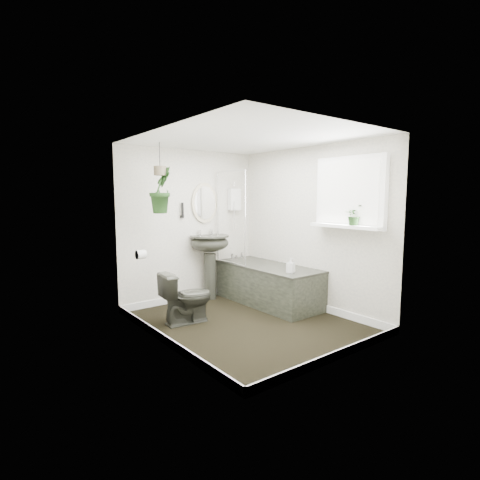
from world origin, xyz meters
TOP-DOWN VIEW (x-y plane):
  - floor at (0.00, 0.00)m, footprint 2.30×2.80m
  - ceiling at (0.00, 0.00)m, footprint 2.30×2.80m
  - wall_back at (0.00, 1.41)m, footprint 2.30×0.02m
  - wall_front at (0.00, -1.41)m, footprint 2.30×0.02m
  - wall_left at (-1.16, 0.00)m, footprint 0.02×2.80m
  - wall_right at (1.16, 0.00)m, footprint 0.02×2.80m
  - skirting at (0.00, 0.00)m, footprint 2.30×2.80m
  - bathtub at (0.80, 0.50)m, footprint 0.72×1.72m
  - bath_screen at (0.47, 0.99)m, footprint 0.04×0.72m
  - shower_box at (0.80, 1.34)m, footprint 0.20×0.10m
  - oval_mirror at (0.25, 1.37)m, footprint 0.46×0.03m
  - wall_sconce at (-0.15, 1.36)m, footprint 0.04×0.04m
  - toilet_roll_holder at (-1.10, 0.70)m, footprint 0.11×0.11m
  - window_recess at (1.09, -0.70)m, footprint 0.08×1.00m
  - window_sill at (1.02, -0.70)m, footprint 0.18×1.00m
  - window_blinds at (1.04, -0.70)m, footprint 0.01×0.86m
  - toilet at (-0.60, 0.48)m, footprint 0.68×0.43m
  - pedestal_sink at (0.25, 1.24)m, footprint 0.70×0.63m
  - sill_plant at (1.02, -0.82)m, footprint 0.23×0.21m
  - hanging_plant at (-0.70, 0.95)m, footprint 0.43×0.43m
  - soap_bottle at (0.68, -0.08)m, footprint 0.11×0.11m
  - hanging_pot at (-0.70, 0.95)m, footprint 0.16×0.16m

SIDE VIEW (x-z plane):
  - floor at x=0.00m, z-range -0.02..0.00m
  - skirting at x=0.00m, z-range 0.00..0.10m
  - bathtub at x=0.80m, z-range 0.00..0.58m
  - toilet at x=-0.60m, z-range 0.00..0.66m
  - pedestal_sink at x=0.25m, z-range 0.00..1.01m
  - soap_bottle at x=0.68m, z-range 0.58..0.78m
  - toilet_roll_holder at x=-1.10m, z-range 0.84..0.96m
  - wall_back at x=0.00m, z-range 0.00..2.30m
  - wall_front at x=0.00m, z-range 0.00..2.30m
  - wall_left at x=-1.16m, z-range 0.00..2.30m
  - wall_right at x=1.16m, z-range 0.00..2.30m
  - window_sill at x=1.02m, z-range 1.21..1.25m
  - bath_screen at x=0.47m, z-range 0.58..1.98m
  - sill_plant at x=1.02m, z-range 1.25..1.50m
  - wall_sconce at x=-0.15m, z-range 1.29..1.51m
  - oval_mirror at x=0.25m, z-range 1.19..1.81m
  - shower_box at x=0.80m, z-range 1.38..1.73m
  - window_recess at x=1.09m, z-range 1.20..2.10m
  - window_blinds at x=1.04m, z-range 1.27..2.03m
  - hanging_plant at x=-0.70m, z-range 1.38..1.99m
  - hanging_pot at x=-0.70m, z-range 1.87..1.99m
  - ceiling at x=0.00m, z-range 2.30..2.32m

